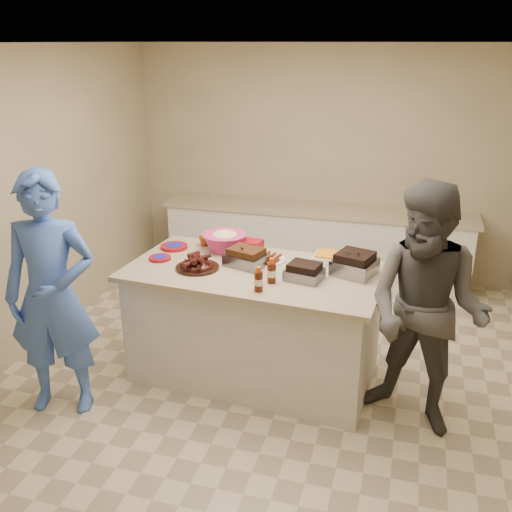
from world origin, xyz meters
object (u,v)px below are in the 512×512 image
(roasting_pan, at_px, (354,274))
(plastic_cup, at_px, (204,246))
(bbq_bottle_a, at_px, (271,283))
(bbq_bottle_b, at_px, (259,291))
(island, at_px, (254,373))
(rib_platter, at_px, (197,268))
(coleslaw_bowl, at_px, (225,251))
(mustard_bottle, at_px, (233,263))
(guest_gray, at_px, (413,421))
(guest_blue, at_px, (67,403))

(roasting_pan, bearing_deg, plastic_cup, -175.36)
(bbq_bottle_a, bearing_deg, bbq_bottle_b, -107.21)
(roasting_pan, xyz_separation_m, plastic_cup, (-1.38, 0.31, 0.00))
(island, xyz_separation_m, rib_platter, (-0.45, -0.10, 0.98))
(coleslaw_bowl, height_order, mustard_bottle, coleslaw_bowl)
(roasting_pan, relative_size, guest_gray, 0.17)
(guest_gray, bearing_deg, bbq_bottle_a, -162.02)
(bbq_bottle_a, distance_m, bbq_bottle_b, 0.19)
(coleslaw_bowl, xyz_separation_m, guest_blue, (-0.95, -1.18, -0.98))
(island, relative_size, roasting_pan, 6.72)
(bbq_bottle_a, distance_m, plastic_cup, 1.02)
(plastic_cup, xyz_separation_m, guest_blue, (-0.74, -1.26, -0.98))
(rib_platter, xyz_separation_m, guest_blue, (-0.87, -0.72, -0.98))
(rib_platter, xyz_separation_m, mustard_bottle, (0.24, 0.20, 0.00))
(roasting_pan, bearing_deg, guest_blue, -138.65)
(bbq_bottle_b, height_order, mustard_bottle, bbq_bottle_b)
(rib_platter, bearing_deg, bbq_bottle_b, -26.43)
(bbq_bottle_b, distance_m, guest_gray, 1.55)
(bbq_bottle_a, xyz_separation_m, plastic_cup, (-0.79, 0.65, 0.00))
(coleslaw_bowl, xyz_separation_m, bbq_bottle_b, (0.52, -0.76, 0.00))
(rib_platter, distance_m, guest_blue, 1.50)
(roasting_pan, xyz_separation_m, mustard_bottle, (-1.00, -0.03, 0.00))
(mustard_bottle, bearing_deg, island, -24.42)
(bbq_bottle_b, relative_size, mustard_bottle, 1.71)
(mustard_bottle, bearing_deg, guest_blue, -140.48)
(coleslaw_bowl, height_order, plastic_cup, coleslaw_bowl)
(coleslaw_bowl, distance_m, bbq_bottle_a, 0.81)
(island, xyz_separation_m, bbq_bottle_b, (0.14, -0.40, 0.98))
(island, relative_size, bbq_bottle_a, 10.36)
(coleslaw_bowl, xyz_separation_m, mustard_bottle, (0.16, -0.26, 0.00))
(guest_gray, bearing_deg, mustard_bottle, -172.07)
(roasting_pan, distance_m, coleslaw_bowl, 1.18)
(coleslaw_bowl, distance_m, plastic_cup, 0.23)
(guest_blue, bearing_deg, roasting_pan, 9.00)
(mustard_bottle, height_order, plastic_cup, mustard_bottle)
(mustard_bottle, bearing_deg, coleslaw_bowl, 121.46)
(rib_platter, height_order, mustard_bottle, rib_platter)
(coleslaw_bowl, relative_size, guest_blue, 0.20)
(rib_platter, height_order, plastic_cup, rib_platter)
(bbq_bottle_a, bearing_deg, island, 132.03)
(island, height_order, rib_platter, rib_platter)
(coleslaw_bowl, bearing_deg, guest_blue, -128.93)
(island, height_order, bbq_bottle_b, bbq_bottle_b)
(rib_platter, xyz_separation_m, bbq_bottle_b, (0.60, -0.30, 0.00))
(bbq_bottle_a, distance_m, guest_blue, 1.91)
(bbq_bottle_a, bearing_deg, coleslaw_bowl, 134.59)
(coleslaw_bowl, distance_m, guest_blue, 1.81)
(bbq_bottle_b, bearing_deg, roasting_pan, 38.91)
(roasting_pan, height_order, coleslaw_bowl, coleslaw_bowl)
(rib_platter, xyz_separation_m, guest_gray, (1.80, -0.22, -0.98))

